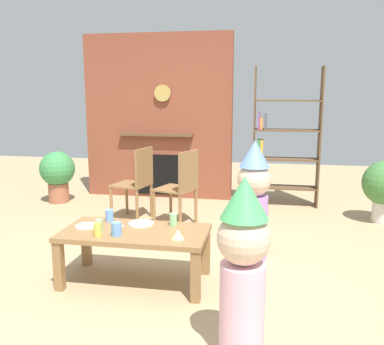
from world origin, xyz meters
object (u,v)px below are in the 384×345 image
paper_plate_front (141,224)px  paper_plate_rear (87,226)px  paper_cup_center (116,229)px  child_with_cone_hat (243,265)px  paper_cup_far_left (110,216)px  coffee_table (135,238)px  paper_cup_far_right (173,219)px  dining_chair_left (138,180)px  birthday_cake_slice (178,234)px  child_in_pink (254,197)px  bookshelf (281,142)px  dining_chair_middle (182,184)px  paper_cup_near_right (98,229)px  paper_cup_near_left (99,225)px  potted_plant_short (58,172)px

paper_plate_front → paper_plate_rear: bearing=-161.7°
paper_cup_center → paper_plate_rear: 0.37m
child_with_cone_hat → paper_plate_front: bearing=-5.1°
paper_cup_center → paper_cup_far_left: paper_cup_center is taller
paper_cup_center → child_with_cone_hat: size_ratio=0.10×
coffee_table → paper_cup_far_right: size_ratio=11.32×
paper_plate_front → child_with_cone_hat: bearing=-48.6°
paper_plate_front → dining_chair_left: size_ratio=0.24×
coffee_table → birthday_cake_slice: birthday_cake_slice is taller
child_in_pink → paper_plate_rear: bearing=-10.7°
bookshelf → dining_chair_middle: bearing=-133.2°
dining_chair_left → paper_cup_near_right: bearing=110.3°
child_with_cone_hat → child_in_pink: bearing=-46.7°
paper_cup_near_left → paper_cup_far_right: (0.56, 0.25, 0.00)m
paper_plate_front → child_in_pink: size_ratio=0.19×
paper_plate_rear → birthday_cake_slice: (0.82, -0.16, 0.03)m
paper_cup_far_left → paper_cup_far_right: same height
birthday_cake_slice → paper_cup_near_right: bearing=-175.0°
child_with_cone_hat → potted_plant_short: child_with_cone_hat is taller
paper_cup_near_left → paper_plate_rear: 0.18m
dining_chair_left → paper_cup_near_left: bearing=109.6°
child_in_pink → paper_cup_near_left: bearing=-4.7°
child_in_pink → dining_chair_left: (-1.44, 0.97, -0.08)m
bookshelf → paper_cup_near_left: 3.22m
birthday_cake_slice → child_with_cone_hat: 0.93m
paper_plate_rear → dining_chair_middle: (0.51, 1.50, 0.06)m
paper_cup_near_left → dining_chair_middle: dining_chair_middle is taller
paper_cup_near_right → paper_cup_center: 0.14m
paper_cup_far_right → potted_plant_short: 3.05m
bookshelf → paper_cup_near_left: size_ratio=19.97×
dining_chair_middle → paper_cup_far_right: bearing=118.5°
bookshelf → paper_cup_far_right: bookshelf is taller
dining_chair_left → paper_cup_center: bearing=114.7°
dining_chair_left → paper_plate_front: bearing=120.8°
paper_plate_front → birthday_cake_slice: size_ratio=2.16×
child_with_cone_hat → child_in_pink: 1.58m
paper_cup_far_left → dining_chair_middle: (0.37, 1.32, 0.02)m
bookshelf → dining_chair_middle: 1.72m
paper_plate_front → dining_chair_middle: dining_chair_middle is taller
coffee_table → dining_chair_left: 1.75m
paper_plate_rear → paper_cup_near_right: bearing=-48.2°
paper_cup_far_left → paper_plate_rear: 0.23m
paper_cup_near_right → potted_plant_short: size_ratio=0.15×
birthday_cake_slice → potted_plant_short: size_ratio=0.14×
paper_cup_near_left → paper_cup_center: paper_cup_center is taller
paper_cup_near_right → paper_plate_front: bearing=55.8°
paper_cup_near_left → birthday_cake_slice: paper_cup_near_left is taller
bookshelf → child_with_cone_hat: (-0.30, -3.63, -0.31)m
paper_cup_near_left → dining_chair_left: dining_chair_left is taller
child_in_pink → potted_plant_short: (-2.83, 1.61, -0.16)m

